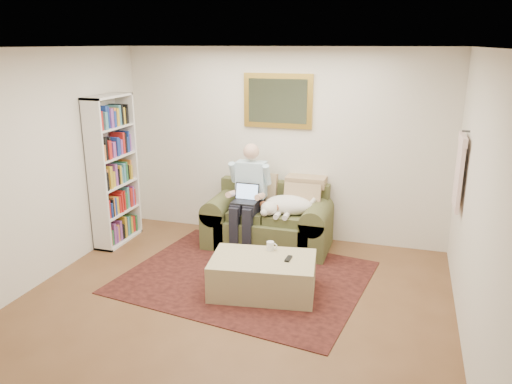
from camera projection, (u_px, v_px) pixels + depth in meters
The scene contains 12 objects.
room_shell at pixel (228, 187), 4.84m from camera, with size 4.51×5.00×2.61m.
rug at pixel (245, 277), 5.85m from camera, with size 2.69×2.15×0.01m, color black.
sofa at pixel (268, 225), 6.71m from camera, with size 1.65×0.84×0.99m.
seated_man at pixel (247, 198), 6.52m from camera, with size 0.54×0.77×1.38m, color #8CC2D8, non-canonical shape.
laptop at pixel (246, 197), 6.45m from camera, with size 0.32×0.25×0.23m.
sleeping_dog at pixel (289, 205), 6.45m from camera, with size 0.68×0.43×0.25m, color white, non-canonical shape.
ottoman at pixel (263, 276), 5.44m from camera, with size 1.12×0.71×0.41m, color #C6B584.
coffee_mug at pixel (270, 246), 5.59m from camera, with size 0.08×0.08×0.10m, color white.
tv_remote at pixel (288, 259), 5.35m from camera, with size 0.05×0.15×0.02m, color black.
bookshelf at pixel (113, 171), 6.66m from camera, with size 0.28×0.80×2.00m, color white, non-canonical shape.
wall_mirror at pixel (278, 101), 6.63m from camera, with size 0.94×0.04×0.72m.
hanging_shirt at pixel (460, 168), 5.35m from camera, with size 0.06×0.52×0.90m, color #F4D3C9, non-canonical shape.
Camera 1 is at (1.62, -4.02, 2.64)m, focal length 35.00 mm.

